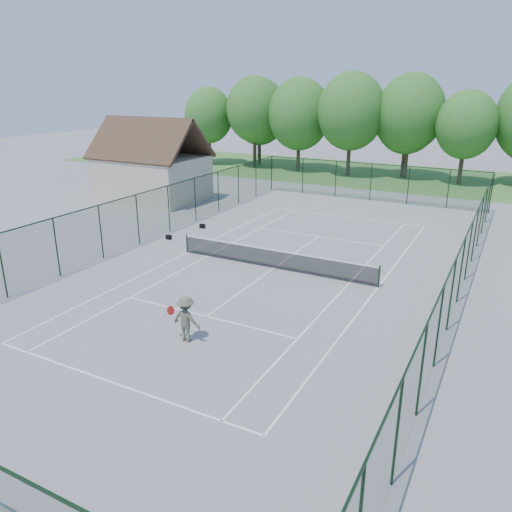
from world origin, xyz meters
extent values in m
plane|color=gray|center=(0.00, 0.00, 0.00)|extent=(140.00, 140.00, 0.00)
cube|color=#498236|center=(0.00, 30.00, 0.01)|extent=(80.00, 16.00, 0.01)
cube|color=white|center=(0.00, 11.88, 0.00)|extent=(10.97, 0.08, 0.01)
cube|color=white|center=(0.00, -11.88, 0.00)|extent=(10.97, 0.08, 0.01)
cube|color=white|center=(0.00, 6.40, 0.00)|extent=(8.23, 0.08, 0.01)
cube|color=white|center=(0.00, -6.40, 0.00)|extent=(8.23, 0.08, 0.01)
cube|color=white|center=(5.49, 0.00, 0.00)|extent=(0.08, 23.77, 0.01)
cube|color=white|center=(-5.49, 0.00, 0.00)|extent=(0.08, 23.77, 0.01)
cube|color=white|center=(4.12, 0.00, 0.00)|extent=(0.08, 23.77, 0.01)
cube|color=white|center=(-4.12, 0.00, 0.00)|extent=(0.08, 23.77, 0.01)
cube|color=white|center=(0.00, 0.00, 0.00)|extent=(0.08, 12.80, 0.01)
cylinder|color=black|center=(-5.50, 0.00, 0.55)|extent=(0.08, 0.08, 1.10)
cylinder|color=black|center=(5.50, 0.00, 0.55)|extent=(0.08, 0.08, 1.10)
cube|color=black|center=(0.00, 0.00, 0.50)|extent=(11.00, 0.02, 0.96)
cube|color=white|center=(0.00, 0.00, 1.00)|extent=(11.00, 0.05, 0.07)
cube|color=#183420|center=(0.00, 18.00, 1.50)|extent=(18.00, 0.02, 3.00)
cube|color=#183420|center=(9.00, 0.00, 1.50)|extent=(0.02, 36.00, 3.00)
cube|color=#183420|center=(-9.00, 0.00, 1.50)|extent=(0.02, 36.00, 3.00)
cube|color=black|center=(0.00, 18.00, 3.00)|extent=(18.00, 0.05, 0.05)
cube|color=black|center=(9.00, 0.00, 3.00)|extent=(0.05, 36.00, 0.05)
cube|color=black|center=(-9.00, 0.00, 3.00)|extent=(0.05, 36.00, 0.05)
cube|color=beige|center=(-16.00, 10.00, 1.75)|extent=(8.00, 6.00, 3.50)
cube|color=#4E3725|center=(-16.00, 11.50, 5.00)|extent=(8.60, 3.27, 3.27)
cube|color=#4E3725|center=(-16.00, 8.50, 5.00)|extent=(8.60, 3.27, 3.27)
cylinder|color=#413122|center=(-16.50, 30.00, 2.10)|extent=(0.40, 0.40, 4.20)
ellipsoid|color=#3C7D2D|center=(-16.50, 30.00, 6.00)|extent=(6.40, 6.40, 7.40)
cylinder|color=#413122|center=(0.00, 30.00, 2.10)|extent=(0.40, 0.40, 4.20)
ellipsoid|color=#3C7D2D|center=(0.00, 30.00, 6.00)|extent=(6.40, 6.40, 7.40)
cube|color=black|center=(-7.98, 1.53, 0.14)|extent=(0.34, 0.21, 0.27)
cube|color=black|center=(-7.54, 4.60, 0.14)|extent=(0.40, 0.31, 0.28)
imported|color=#585D43|center=(0.48, -8.44, 0.89)|extent=(1.16, 0.69, 1.78)
sphere|color=#BED233|center=(1.38, -8.04, 0.92)|extent=(0.07, 0.07, 0.07)
camera|label=1|loc=(10.58, -21.99, 9.21)|focal=35.00mm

